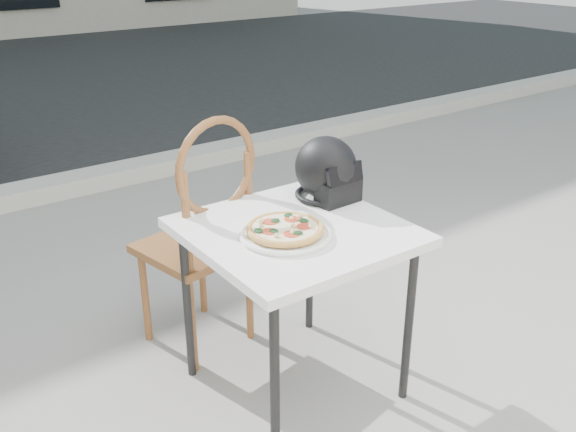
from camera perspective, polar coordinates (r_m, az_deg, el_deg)
ground at (r=2.63m, az=7.02°, el=-16.99°), size 80.00×80.00×0.00m
curb at (r=4.91m, az=-17.46°, el=3.00°), size 30.00×0.25×0.12m
cafe_table_main at (r=2.39m, az=0.67°, el=-2.40°), size 0.76×0.76×0.72m
plate at (r=2.29m, az=-0.27°, el=-1.62°), size 0.40×0.40×0.02m
pizza at (r=2.28m, az=-0.27°, el=-1.11°), size 0.37×0.37×0.03m
helmet at (r=2.60m, az=3.50°, el=3.96°), size 0.26×0.27×0.26m
cafe_chair_main at (r=2.70m, az=-7.47°, el=-0.73°), size 0.48×0.48×1.08m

